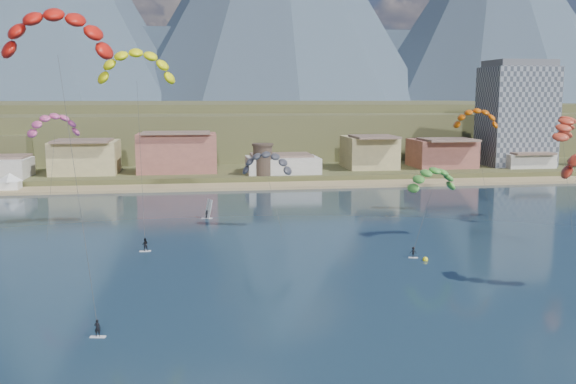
{
  "coord_description": "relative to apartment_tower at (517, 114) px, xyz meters",
  "views": [
    {
      "loc": [
        -12.58,
        -54.65,
        23.49
      ],
      "look_at": [
        0.0,
        32.0,
        10.0
      ],
      "focal_mm": 39.29,
      "sensor_mm": 36.0,
      "label": 1
    }
  ],
  "objects": [
    {
      "name": "distant_kite_dark",
      "position": [
        -85.54,
        -73.69,
        -5.41
      ],
      "size": [
        9.76,
        7.04,
        15.73
      ],
      "color": "#262626",
      "rests_on": "ground"
    },
    {
      "name": "watchtower",
      "position": [
        -80.0,
        -14.0,
        -11.45
      ],
      "size": [
        5.82,
        5.82,
        8.6
      ],
      "color": "#47382D",
      "rests_on": "ground"
    },
    {
      "name": "beach",
      "position": [
        -85.0,
        -22.0,
        -17.57
      ],
      "size": [
        2200.0,
        12.0,
        0.9
      ],
      "color": "tan",
      "rests_on": "ground"
    },
    {
      "name": "land",
      "position": [
        -85.0,
        432.0,
        -17.82
      ],
      "size": [
        2200.0,
        900.0,
        4.0
      ],
      "color": "brown",
      "rests_on": "ground"
    },
    {
      "name": "kitesurfer_yellow",
      "position": [
        -107.21,
        -73.87,
        11.16
      ],
      "size": [
        13.52,
        16.97,
        32.82
      ],
      "color": "silver",
      "rests_on": "ground"
    },
    {
      "name": "kitesurfer_green",
      "position": [
        -59.67,
        -85.41,
        -7.38
      ],
      "size": [
        12.52,
        14.74,
        15.78
      ],
      "color": "silver",
      "rests_on": "ground"
    },
    {
      "name": "distant_kite_orange",
      "position": [
        -43.59,
        -65.95,
        1.83
      ],
      "size": [
        9.45,
        6.71,
        22.37
      ],
      "color": "#262626",
      "rests_on": "ground"
    },
    {
      "name": "apartment_tower",
      "position": [
        0.0,
        0.0,
        0.0
      ],
      "size": [
        20.0,
        16.0,
        32.0
      ],
      "color": "gray",
      "rests_on": "ground"
    },
    {
      "name": "ground",
      "position": [
        -85.0,
        -128.0,
        -17.82
      ],
      "size": [
        2400.0,
        2400.0,
        0.0
      ],
      "primitive_type": "plane",
      "color": "black",
      "rests_on": "ground"
    },
    {
      "name": "distant_kite_red",
      "position": [
        -32.44,
        -77.69,
        0.5
      ],
      "size": [
        8.82,
        10.03,
        21.32
      ],
      "color": "#262626",
      "rests_on": "ground"
    },
    {
      "name": "windsurfer",
      "position": [
        -95.81,
        -62.63,
        -16.65
      ],
      "size": [
        2.16,
        2.37,
        3.7
      ],
      "color": "silver",
      "rests_on": "ground"
    },
    {
      "name": "buoy",
      "position": [
        -65.45,
        -98.6,
        -17.68
      ],
      "size": [
        0.8,
        0.8,
        0.8
      ],
      "color": "yellow",
      "rests_on": "ground"
    },
    {
      "name": "foothills",
      "position": [
        -62.61,
        104.47,
        -8.74
      ],
      "size": [
        940.0,
        210.0,
        18.0
      ],
      "color": "brown",
      "rests_on": "ground"
    },
    {
      "name": "town",
      "position": [
        -125.0,
        -6.0,
        -9.82
      ],
      "size": [
        400.0,
        24.0,
        12.0
      ],
      "color": "silver",
      "rests_on": "ground"
    },
    {
      "name": "distant_kite_pink",
      "position": [
        -121.39,
        -71.29,
        1.32
      ],
      "size": [
        9.51,
        7.8,
        21.92
      ],
      "color": "#262626",
      "rests_on": "ground"
    },
    {
      "name": "kitesurfer_red",
      "position": [
        -112.64,
        -108.38,
        13.15
      ],
      "size": [
        12.63,
        16.64,
        34.78
      ],
      "color": "silver",
      "rests_on": "ground"
    }
  ]
}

